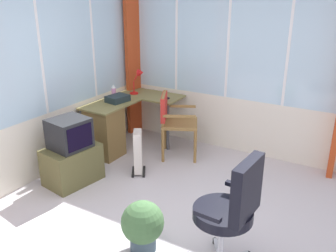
% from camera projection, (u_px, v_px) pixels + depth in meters
% --- Properties ---
extents(ground, '(5.54, 5.05, 0.06)m').
position_uv_depth(ground, '(169.00, 241.00, 3.53)').
color(ground, '#BFB8BC').
extents(north_window_panel, '(4.54, 0.07, 2.55)m').
position_uv_depth(north_window_panel, '(9.00, 82.00, 4.05)').
color(north_window_panel, silver).
rests_on(north_window_panel, ground).
extents(east_window_panel, '(0.07, 4.05, 2.55)m').
position_uv_depth(east_window_panel, '(256.00, 66.00, 4.92)').
color(east_window_panel, silver).
rests_on(east_window_panel, ground).
extents(curtain_corner, '(0.32, 0.12, 2.45)m').
position_uv_depth(curtain_corner, '(134.00, 58.00, 5.75)').
color(curtain_corner, '#BC421D').
rests_on(curtain_corner, ground).
extents(desk, '(1.33, 0.98, 0.73)m').
position_uv_depth(desk, '(108.00, 127.00, 5.19)').
color(desk, olive).
rests_on(desk, ground).
extents(desk_lamp, '(0.22, 0.19, 0.38)m').
position_uv_depth(desk_lamp, '(139.00, 77.00, 5.59)').
color(desk_lamp, red).
rests_on(desk_lamp, desk).
extents(tv_remote, '(0.11, 0.15, 0.02)m').
position_uv_depth(tv_remote, '(166.00, 97.00, 5.41)').
color(tv_remote, black).
rests_on(tv_remote, desk).
extents(spray_bottle, '(0.06, 0.06, 0.22)m').
position_uv_depth(spray_bottle, '(114.00, 92.00, 5.35)').
color(spray_bottle, pink).
rests_on(spray_bottle, desk).
extents(paper_tray, '(0.33, 0.28, 0.09)m').
position_uv_depth(paper_tray, '(118.00, 99.00, 5.23)').
color(paper_tray, '#1F2D31').
rests_on(paper_tray, desk).
extents(wooden_armchair, '(0.64, 0.65, 0.91)m').
position_uv_depth(wooden_armchair, '(171.00, 116.00, 5.07)').
color(wooden_armchair, olive).
rests_on(wooden_armchair, ground).
extents(office_chair, '(0.60, 0.58, 1.05)m').
position_uv_depth(office_chair, '(232.00, 206.00, 2.94)').
color(office_chair, '#B7B7BF').
rests_on(office_chair, ground).
extents(tv_on_stand, '(0.70, 0.53, 0.82)m').
position_uv_depth(tv_on_stand, '(72.00, 155.00, 4.43)').
color(tv_on_stand, brown).
rests_on(tv_on_stand, ground).
extents(space_heater, '(0.33, 0.29, 0.58)m').
position_uv_depth(space_heater, '(138.00, 151.00, 4.70)').
color(space_heater, silver).
rests_on(space_heater, ground).
extents(potted_plant, '(0.39, 0.39, 0.49)m').
position_uv_depth(potted_plant, '(143.00, 225.00, 3.29)').
color(potted_plant, '#3C505B').
rests_on(potted_plant, ground).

